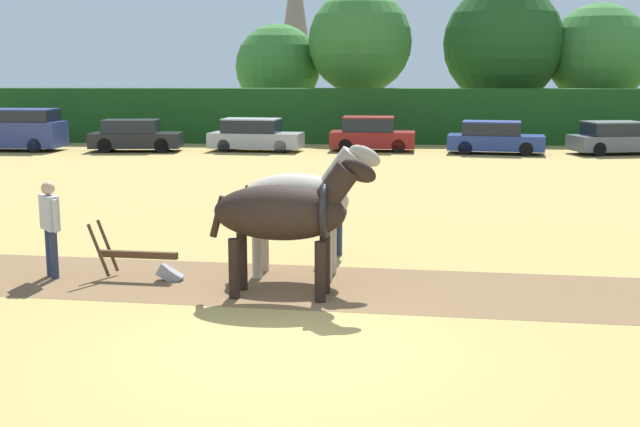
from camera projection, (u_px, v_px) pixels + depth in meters
name	position (u px, v px, depth m)	size (l,w,h in m)	color
ground_plane	(285.00, 345.00, 10.93)	(240.00, 240.00, 0.00)	#A88E4C
plowed_furrow_strip	(96.00, 277.00, 14.52)	(23.70, 2.89, 0.01)	brown
hedgerow	(347.00, 116.00, 41.60)	(60.88, 1.85, 2.81)	#194719
tree_far_left	(278.00, 67.00, 46.89)	(4.97, 4.97, 6.42)	brown
tree_left	(360.00, 42.00, 44.85)	(5.81, 5.81, 8.24)	#4C3823
tree_center_left	(503.00, 44.00, 45.10)	(6.71, 6.71, 8.55)	brown
tree_center	(599.00, 55.00, 44.95)	(5.67, 5.67, 7.45)	brown
church_spire	(295.00, 24.00, 75.74)	(2.39, 2.39, 15.54)	gray
draft_horse_lead_left	(286.00, 213.00, 13.07)	(2.83, 1.16, 2.39)	black
draft_horse_lead_right	(301.00, 200.00, 14.38)	(2.68, 1.20, 2.49)	#B2A38E
plow	(145.00, 262.00, 14.32)	(1.70, 0.50, 1.13)	#4C331E
farmer_at_plow	(50.00, 222.00, 14.35)	(0.49, 0.55, 1.75)	#28334C
farmer_beside_team	(336.00, 208.00, 16.03)	(0.45, 0.55, 1.69)	#28334C
parked_van	(11.00, 129.00, 37.52)	(4.86, 2.02, 1.96)	navy
parked_car_left	(135.00, 136.00, 37.23)	(4.28, 2.06, 1.48)	black
parked_car_center_left	(255.00, 136.00, 37.32)	(4.46, 2.19, 1.52)	#9E9EA8
parked_car_center	(371.00, 135.00, 37.41)	(3.99, 1.91, 1.61)	maroon
parked_car_center_right	(494.00, 138.00, 36.17)	(4.49, 2.42, 1.47)	navy
parked_car_right	(615.00, 138.00, 35.98)	(4.30, 2.59, 1.47)	#565B66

